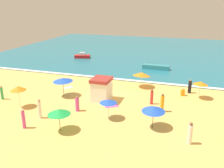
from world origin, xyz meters
TOP-DOWN VIEW (x-y plane):
  - ground_plane at (0.00, 0.00)m, footprint 60.00×60.00m
  - ocean_water at (0.00, 28.00)m, footprint 60.00×44.00m
  - wave_breaker_foam at (0.00, 6.30)m, footprint 57.00×0.70m
  - lifeguard_cabana at (-0.21, -1.46)m, footprint 1.98×2.31m
  - beach_umbrella_0 at (1.95, -5.50)m, footprint 2.26×2.26m
  - beach_umbrella_2 at (-1.18, -8.92)m, footprint 2.59×2.60m
  - beach_umbrella_3 at (-7.56, -5.82)m, footprint 2.18×2.18m
  - beach_umbrella_4 at (-4.82, -1.58)m, footprint 3.04×3.04m
  - beach_umbrella_5 at (6.14, -5.97)m, footprint 2.27×2.29m
  - beach_umbrella_6 at (9.99, 2.48)m, footprint 2.25×2.25m
  - beach_umbrella_7 at (3.02, 4.28)m, footprint 2.85×2.87m
  - beachgoer_0 at (-4.14, -7.36)m, footprint 0.41×0.41m
  - beachgoer_1 at (8.90, 3.90)m, footprint 0.46×0.46m
  - beachgoer_2 at (9.24, -7.66)m, footprint 0.49×0.49m
  - beachgoer_3 at (6.47, -2.41)m, footprint 0.44×0.44m
  - beachgoer_5 at (-10.80, -4.63)m, footprint 0.40×0.40m
  - beachgoer_6 at (-1.52, -4.85)m, footprint 0.51×0.51m
  - beachgoer_7 at (5.19, -0.83)m, footprint 0.42×0.42m
  - beachgoer_8 at (8.19, 2.77)m, footprint 0.50×0.50m
  - beachgoer_9 at (-4.32, -9.48)m, footprint 0.40×0.40m
  - beach_towel_0 at (-5.72, 1.15)m, footprint 1.18×1.26m
  - beach_towel_1 at (-1.43, 0.40)m, footprint 1.07×1.38m
  - beach_towel_2 at (1.35, -2.71)m, footprint 1.59×1.40m
  - small_boat_0 at (3.50, 13.20)m, footprint 4.20×1.10m
  - small_boat_1 at (-11.01, 17.10)m, footprint 3.08×1.93m

SIDE VIEW (x-z plane):
  - ground_plane at x=0.00m, z-range 0.00..0.00m
  - beach_towel_0 at x=-5.72m, z-range 0.00..0.01m
  - beach_towel_1 at x=-1.43m, z-range 0.00..0.01m
  - beach_towel_2 at x=1.35m, z-range 0.00..0.01m
  - ocean_water at x=0.00m, z-range 0.00..0.10m
  - wave_breaker_foam at x=0.00m, z-range 0.10..0.11m
  - beachgoer_8 at x=8.19m, z-range -0.07..0.87m
  - small_boat_0 at x=3.50m, z-range 0.10..0.79m
  - small_boat_1 at x=-11.01m, z-range -0.07..1.00m
  - beachgoer_6 at x=-1.52m, z-range -0.06..1.52m
  - beachgoer_1 at x=8.90m, z-range -0.06..1.63m
  - beachgoer_5 at x=-10.80m, z-range -0.02..1.59m
  - beachgoer_7 at x=5.19m, z-range -0.04..1.62m
  - beachgoer_2 at x=9.24m, z-range -0.05..1.75m
  - beachgoer_3 at x=6.47m, z-range -0.05..1.82m
  - beachgoer_9 at x=-4.32m, z-range -0.02..1.81m
  - beachgoer_0 at x=-4.14m, z-range -0.02..1.90m
  - lifeguard_cabana at x=-0.21m, z-range 0.02..2.56m
  - beach_umbrella_7 at x=3.02m, z-range 0.68..2.72m
  - beach_umbrella_0 at x=1.95m, z-range 0.77..2.63m
  - beach_umbrella_5 at x=6.14m, z-range 0.73..2.73m
  - beach_umbrella_2 at x=-1.18m, z-range 0.75..2.73m
  - beach_umbrella_6 at x=9.99m, z-range 0.78..2.78m
  - beach_umbrella_4 at x=-4.82m, z-range 0.85..3.05m
  - beach_umbrella_3 at x=-7.56m, z-range 0.89..3.19m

